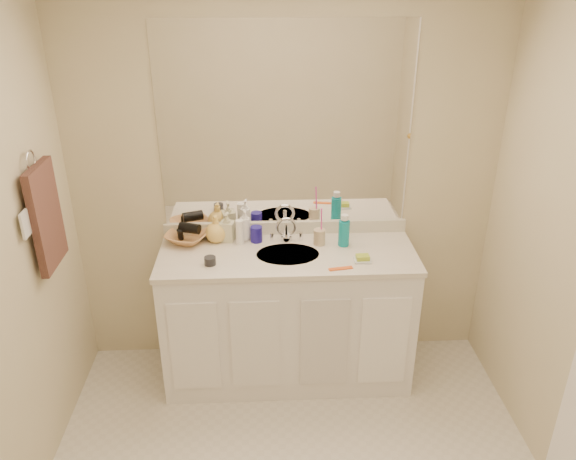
# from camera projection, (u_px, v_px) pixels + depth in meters

# --- Properties ---
(wall_back) EXTENTS (2.60, 0.02, 2.40)m
(wall_back) POSITION_uv_depth(u_px,v_px,m) (285.00, 185.00, 3.42)
(wall_back) COLOR beige
(wall_back) RESTS_ON floor
(vanity_cabinet) EXTENTS (1.50, 0.55, 0.85)m
(vanity_cabinet) POSITION_uv_depth(u_px,v_px,m) (288.00, 317.00, 3.50)
(vanity_cabinet) COLOR white
(vanity_cabinet) RESTS_ON floor
(countertop) EXTENTS (1.52, 0.57, 0.03)m
(countertop) POSITION_uv_depth(u_px,v_px,m) (288.00, 255.00, 3.32)
(countertop) COLOR silver
(countertop) RESTS_ON vanity_cabinet
(backsplash) EXTENTS (1.52, 0.03, 0.08)m
(backsplash) POSITION_uv_depth(u_px,v_px,m) (286.00, 228.00, 3.53)
(backsplash) COLOR silver
(backsplash) RESTS_ON countertop
(sink_basin) EXTENTS (0.37, 0.37, 0.02)m
(sink_basin) POSITION_uv_depth(u_px,v_px,m) (288.00, 256.00, 3.30)
(sink_basin) COLOR beige
(sink_basin) RESTS_ON countertop
(faucet) EXTENTS (0.02, 0.02, 0.11)m
(faucet) POSITION_uv_depth(u_px,v_px,m) (286.00, 232.00, 3.43)
(faucet) COLOR silver
(faucet) RESTS_ON countertop
(mirror) EXTENTS (1.48, 0.01, 1.20)m
(mirror) POSITION_uv_depth(u_px,v_px,m) (285.00, 127.00, 3.26)
(mirror) COLOR white
(mirror) RESTS_ON wall_back
(blue_mug) EXTENTS (0.09, 0.09, 0.10)m
(blue_mug) POSITION_uv_depth(u_px,v_px,m) (256.00, 234.00, 3.42)
(blue_mug) COLOR navy
(blue_mug) RESTS_ON countertop
(tan_cup) EXTENTS (0.07, 0.07, 0.10)m
(tan_cup) POSITION_uv_depth(u_px,v_px,m) (319.00, 237.00, 3.39)
(tan_cup) COLOR #C4AD8A
(tan_cup) RESTS_ON countertop
(toothbrush) EXTENTS (0.02, 0.04, 0.18)m
(toothbrush) POSITION_uv_depth(u_px,v_px,m) (321.00, 222.00, 3.34)
(toothbrush) COLOR #F03FAE
(toothbrush) RESTS_ON tan_cup
(mouthwash_bottle) EXTENTS (0.09, 0.09, 0.16)m
(mouthwash_bottle) POSITION_uv_depth(u_px,v_px,m) (344.00, 233.00, 3.36)
(mouthwash_bottle) COLOR #0D8C9E
(mouthwash_bottle) RESTS_ON countertop
(soap_dish) EXTENTS (0.10, 0.08, 0.01)m
(soap_dish) POSITION_uv_depth(u_px,v_px,m) (362.00, 260.00, 3.21)
(soap_dish) COLOR silver
(soap_dish) RESTS_ON countertop
(green_soap) EXTENTS (0.08, 0.06, 0.03)m
(green_soap) POSITION_uv_depth(u_px,v_px,m) (363.00, 257.00, 3.20)
(green_soap) COLOR #9DB82D
(green_soap) RESTS_ON soap_dish
(orange_comb) EXTENTS (0.14, 0.05, 0.01)m
(orange_comb) POSITION_uv_depth(u_px,v_px,m) (341.00, 268.00, 3.13)
(orange_comb) COLOR #E45618
(orange_comb) RESTS_ON countertop
(dark_jar) EXTENTS (0.08, 0.08, 0.05)m
(dark_jar) POSITION_uv_depth(u_px,v_px,m) (210.00, 261.00, 3.17)
(dark_jar) COLOR black
(dark_jar) RESTS_ON countertop
(extra_white_bottle) EXTENTS (0.06, 0.06, 0.15)m
(extra_white_bottle) POSITION_uv_depth(u_px,v_px,m) (240.00, 232.00, 3.38)
(extra_white_bottle) COLOR white
(extra_white_bottle) RESTS_ON countertop
(soap_bottle_white) EXTENTS (0.09, 0.09, 0.20)m
(soap_bottle_white) POSITION_uv_depth(u_px,v_px,m) (245.00, 225.00, 3.43)
(soap_bottle_white) COLOR white
(soap_bottle_white) RESTS_ON countertop
(soap_bottle_cream) EXTENTS (0.10, 0.10, 0.18)m
(soap_bottle_cream) POSITION_uv_depth(u_px,v_px,m) (227.00, 227.00, 3.42)
(soap_bottle_cream) COLOR beige
(soap_bottle_cream) RESTS_ON countertop
(soap_bottle_yellow) EXTENTS (0.14, 0.14, 0.17)m
(soap_bottle_yellow) POSITION_uv_depth(u_px,v_px,m) (216.00, 229.00, 3.41)
(soap_bottle_yellow) COLOR #F5C95F
(soap_bottle_yellow) RESTS_ON countertop
(wicker_basket) EXTENTS (0.32, 0.32, 0.06)m
(wicker_basket) POSITION_uv_depth(u_px,v_px,m) (187.00, 237.00, 3.43)
(wicker_basket) COLOR #B37B48
(wicker_basket) RESTS_ON countertop
(hair_dryer) EXTENTS (0.14, 0.10, 0.06)m
(hair_dryer) POSITION_uv_depth(u_px,v_px,m) (190.00, 228.00, 3.40)
(hair_dryer) COLOR black
(hair_dryer) RESTS_ON wicker_basket
(towel_ring) EXTENTS (0.01, 0.11, 0.11)m
(towel_ring) POSITION_uv_depth(u_px,v_px,m) (31.00, 161.00, 2.74)
(towel_ring) COLOR silver
(towel_ring) RESTS_ON wall_left
(hand_towel) EXTENTS (0.04, 0.32, 0.55)m
(hand_towel) POSITION_uv_depth(u_px,v_px,m) (46.00, 217.00, 2.87)
(hand_towel) COLOR #331F1B
(hand_towel) RESTS_ON towel_ring
(switch_plate) EXTENTS (0.01, 0.08, 0.13)m
(switch_plate) POSITION_uv_depth(u_px,v_px,m) (25.00, 224.00, 2.67)
(switch_plate) COLOR white
(switch_plate) RESTS_ON wall_left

